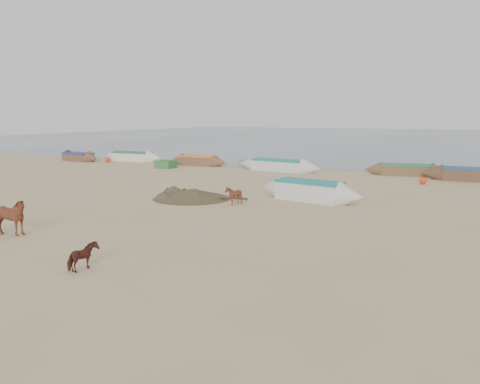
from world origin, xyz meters
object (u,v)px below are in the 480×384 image
cow_adult (7,217)px  near_canoe (309,191)px  calf_front (234,195)px  calf_right (84,257)px

cow_adult → near_canoe: bearing=-51.7°
calf_front → near_canoe: bearing=106.2°
cow_adult → calf_right: bearing=-126.3°
calf_right → near_canoe: size_ratio=0.13×
cow_adult → calf_right: cow_adult is taller
cow_adult → calf_right: size_ratio=2.07×
cow_adult → calf_front: 9.71m
cow_adult → calf_front: bearing=-46.2°
calf_right → calf_front: bearing=-15.9°
cow_adult → near_canoe: (7.33, 11.27, -0.16)m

